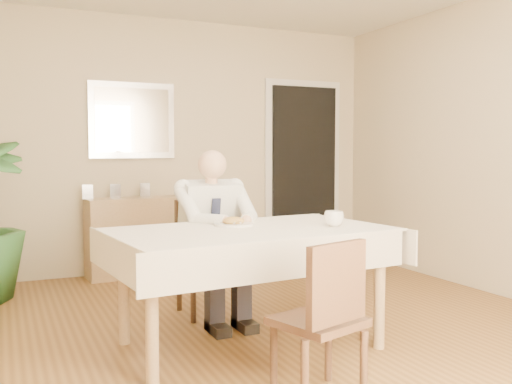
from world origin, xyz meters
name	(u,v)px	position (x,y,z in m)	size (l,w,h in m)	color
room	(278,141)	(0.00, 0.00, 1.30)	(5.00, 5.02, 2.60)	brown
doorway	(303,172)	(1.55, 2.46, 1.00)	(0.96, 0.07, 2.10)	silver
mirror	(132,120)	(-0.41, 2.47, 1.55)	(0.86, 0.04, 0.76)	silver
dining_table	(250,242)	(-0.22, -0.05, 0.67)	(1.81, 1.18, 0.75)	tan
chair_far	(204,249)	(-0.22, 0.83, 0.48)	(0.44, 0.44, 0.86)	#3C2717
chair_near	(325,313)	(-0.22, -0.96, 0.45)	(0.48, 0.49, 0.81)	#3C2717
seated_man	(217,227)	(-0.22, 0.54, 0.69)	(0.48, 0.72, 1.24)	white
plate	(234,224)	(-0.26, 0.12, 0.76)	(0.26, 0.26, 0.02)	white
food	(234,221)	(-0.26, 0.12, 0.78)	(0.14, 0.14, 0.06)	olive
knife	(243,222)	(-0.22, 0.06, 0.78)	(0.01, 0.01, 0.13)	silver
fork	(231,223)	(-0.30, 0.06, 0.78)	(0.01, 0.01, 0.13)	silver
coffee_mug	(334,219)	(0.31, -0.18, 0.80)	(0.12, 0.12, 0.10)	white
sideboard	(137,237)	(-0.41, 2.32, 0.39)	(0.98, 0.33, 0.78)	tan
photo_frame_left	(88,192)	(-0.88, 2.33, 0.85)	(0.10, 0.02, 0.14)	silver
photo_frame_center	(115,191)	(-0.62, 2.34, 0.85)	(0.10, 0.02, 0.14)	silver
photo_frame_right	(145,190)	(-0.31, 2.39, 0.85)	(0.10, 0.02, 0.14)	silver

